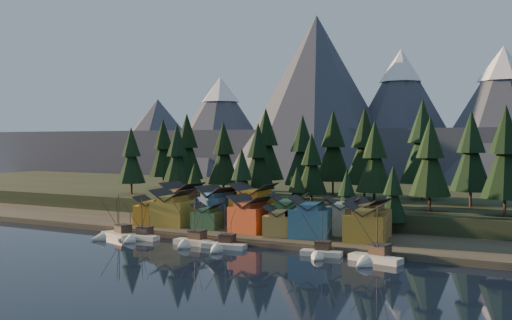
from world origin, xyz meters
The scene contains 45 objects.
ground centered at (0.00, 0.00, 0.00)m, with size 500.00×500.00×0.00m, color black.
shore_strip centered at (0.00, 40.00, 0.75)m, with size 400.00×50.00×1.50m, color #312D23.
hillside centered at (0.00, 90.00, 3.00)m, with size 420.00×100.00×6.00m, color black.
dock centered at (0.00, 16.50, 0.50)m, with size 80.00×4.00×1.00m, color #433B2F.
mountain_ridge centered at (-4.20, 213.59, 26.06)m, with size 560.00×190.00×90.00m.
boat_0 centered at (-30.85, 7.67, 2.27)m, with size 10.70×11.21×11.92m.
boat_1 centered at (-23.67, 8.60, 2.08)m, with size 9.81×10.64×11.09m.
boat_2 centered at (-8.07, 8.59, 2.39)m, with size 9.65×10.51×12.10m.
boat_3 centered at (0.68, 8.06, 2.03)m, with size 10.69×11.43×11.17m.
boat_5 centered at (23.12, 10.72, 2.08)m, with size 9.23×9.84×10.77m.
boat_6 centered at (34.58, 9.85, 2.37)m, with size 11.53×12.14×12.63m.
house_front_0 centered at (-30.35, 22.51, 5.60)m, with size 9.25×8.93×7.80m.
house_front_1 centered at (-24.22, 23.75, 6.62)m, with size 10.19×9.85×9.75m.
house_front_2 centered at (-13.34, 23.77, 4.93)m, with size 7.61×7.65×6.52m.
house_front_3 centered at (-0.79, 24.42, 6.28)m, with size 10.10×9.74×9.10m.
house_front_4 centered at (8.15, 22.50, 5.32)m, with size 8.68×9.09×7.27m.
house_front_5 centered at (15.64, 23.77, 6.59)m, with size 10.62×9.95×9.69m.
house_front_6 centered at (28.72, 24.47, 6.21)m, with size 9.87×9.44×8.97m.
house_back_0 centered at (-28.46, 34.23, 7.13)m, with size 10.47×10.11×10.72m.
house_back_1 centered at (-16.04, 33.49, 6.85)m, with size 10.96×11.04×10.20m.
house_back_2 centered at (-5.17, 34.45, 7.48)m, with size 11.19×10.36×11.38m.
house_back_3 centered at (6.87, 30.29, 6.47)m, with size 11.11×10.38×9.46m.
house_back_4 centered at (20.76, 31.49, 6.27)m, with size 9.84×9.59×9.08m.
house_back_5 centered at (27.51, 30.85, 6.33)m, with size 9.92×9.99×9.20m.
tree_hill_0 centered at (-62.00, 52.00, 18.58)m, with size 9.88×9.88×23.02m.
tree_hill_1 centered at (-50.00, 68.00, 21.34)m, with size 12.05×12.05×28.07m.
tree_hill_2 centered at (-40.00, 48.00, 19.04)m, with size 10.24×10.24×23.85m.
tree_hill_3 centered at (-30.00, 60.00, 19.49)m, with size 10.59×10.59×24.68m.
tree_hill_4 centered at (-22.00, 75.00, 22.21)m, with size 12.73×12.73×29.65m.
tree_hill_5 centered at (-12.00, 50.00, 18.93)m, with size 10.15×10.15×23.65m.
tree_hill_6 centered at (-4.00, 65.00, 20.48)m, with size 11.37×11.37×26.49m.
tree_hill_7 centered at (6.00, 48.00, 17.24)m, with size 8.83×8.83×20.58m.
tree_hill_8 centered at (14.00, 72.00, 21.74)m, with size 12.36×12.36×28.80m.
tree_hill_9 centered at (22.00, 55.00, 19.17)m, with size 10.34×10.34×24.09m.
tree_hill_10 centered at (30.00, 80.00, 23.17)m, with size 13.48×13.48×31.41m.
tree_hill_11 centered at (38.00, 50.00, 19.53)m, with size 10.63×10.63×24.76m.
tree_hill_12 centered at (46.00, 66.00, 20.65)m, with size 11.50×11.50×26.79m.
tree_hill_13 centered at (56.00, 48.00, 20.81)m, with size 11.63×11.63×27.10m.
tree_hill_15 centered at (0.00, 82.00, 21.69)m, with size 12.32×12.32×28.70m.
tree_hill_16 centered at (-68.00, 78.00, 20.66)m, with size 11.51×11.51×26.82m.
tree_shore_0 centered at (-28.00, 40.00, 10.57)m, with size 7.13×7.13×16.61m.
tree_shore_1 centered at (-12.00, 40.00, 12.89)m, with size 8.95×8.95×20.84m.
tree_shore_2 centered at (5.00, 40.00, 10.21)m, with size 6.85×6.85×15.95m.
tree_shore_3 centered at (19.00, 40.00, 9.92)m, with size 6.62×6.62×15.42m.
tree_shore_4 centered at (31.00, 40.00, 10.68)m, with size 7.21×7.21×16.81m.
Camera 1 is at (66.32, -100.76, 24.48)m, focal length 40.00 mm.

